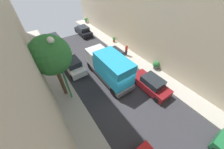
{
  "coord_description": "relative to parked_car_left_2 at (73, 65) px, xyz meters",
  "views": [
    {
      "loc": [
        -5.55,
        -5.81,
        10.06
      ],
      "look_at": [
        0.37,
        2.54,
        0.5
      ],
      "focal_mm": 19.45,
      "sensor_mm": 36.0,
      "label": 1
    }
  ],
  "objects": [
    {
      "name": "parked_car_right_4",
      "position": [
        5.4,
        8.42,
        0.0
      ],
      "size": [
        1.78,
        4.2,
        1.57
      ],
      "color": "black",
      "rests_on": "ground"
    },
    {
      "name": "parked_car_right_3",
      "position": [
        5.4,
        -1.27,
        0.0
      ],
      "size": [
        1.78,
        4.2,
        1.57
      ],
      "color": "gold",
      "rests_on": "ground"
    },
    {
      "name": "parked_car_left_3",
      "position": [
        0.0,
        8.0,
        0.0
      ],
      "size": [
        1.78,
        4.2,
        1.57
      ],
      "color": "gray",
      "rests_on": "ground"
    },
    {
      "name": "parked_car_left_2",
      "position": [
        0.0,
        0.0,
        0.0
      ],
      "size": [
        1.78,
        4.2,
        1.57
      ],
      "color": "white",
      "rests_on": "ground"
    },
    {
      "name": "sidewalk_left",
      "position": [
        -2.3,
        -6.5,
        -0.64
      ],
      "size": [
        2.0,
        44.0,
        0.15
      ],
      "primitive_type": "cube",
      "color": "#A8A399",
      "rests_on": "ground"
    },
    {
      "name": "lamp_post",
      "position": [
        -1.9,
        -4.01,
        3.54
      ],
      "size": [
        0.44,
        0.44,
        6.38
      ],
      "color": "#26723F",
      "rests_on": "sidewalk_left"
    },
    {
      "name": "sidewalk_right",
      "position": [
        7.7,
        -6.5,
        -0.64
      ],
      "size": [
        2.0,
        44.0,
        0.15
      ],
      "primitive_type": "cube",
      "color": "#A8A399",
      "rests_on": "ground"
    },
    {
      "name": "parked_car_right_2",
      "position": [
        5.4,
        -7.68,
        0.0
      ],
      "size": [
        1.78,
        4.2,
        1.57
      ],
      "color": "maroon",
      "rests_on": "ground"
    },
    {
      "name": "potted_plant_1",
      "position": [
        8.22,
        2.74,
        -0.14
      ],
      "size": [
        0.46,
        0.46,
        0.81
      ],
      "color": "brown",
      "rests_on": "sidewalk_right"
    },
    {
      "name": "pedestrian",
      "position": [
        7.29,
        -1.47,
        0.35
      ],
      "size": [
        0.4,
        0.36,
        1.72
      ],
      "color": "#2D334C",
      "rests_on": "sidewalk_right"
    },
    {
      "name": "delivery_truck",
      "position": [
        2.7,
        -3.93,
        1.07
      ],
      "size": [
        2.26,
        6.6,
        3.38
      ],
      "color": "#4C4C51",
      "rests_on": "ground"
    },
    {
      "name": "potted_plant_4",
      "position": [
        8.33,
        13.3,
        0.0
      ],
      "size": [
        0.65,
        0.65,
        1.03
      ],
      "color": "#B2A899",
      "rests_on": "sidewalk_right"
    },
    {
      "name": "ground",
      "position": [
        2.7,
        -6.5,
        -0.72
      ],
      "size": [
        32.0,
        32.0,
        0.0
      ],
      "primitive_type": "plane",
      "color": "#2D2D33"
    },
    {
      "name": "potted_plant_0",
      "position": [
        8.36,
        -5.88,
        0.01
      ],
      "size": [
        0.8,
        0.8,
        1.05
      ],
      "color": "slate",
      "rests_on": "sidewalk_right"
    },
    {
      "name": "street_tree_2",
      "position": [
        -2.18,
        -3.17,
        4.01
      ],
      "size": [
        3.18,
        3.18,
        6.2
      ],
      "color": "brown",
      "rests_on": "sidewalk_left"
    }
  ]
}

